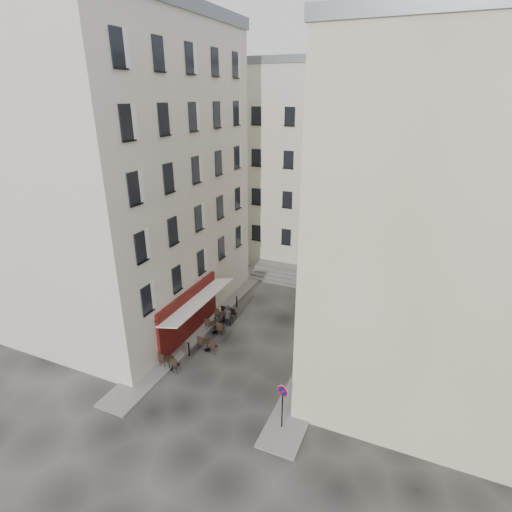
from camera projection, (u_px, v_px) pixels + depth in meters
The scene contains 18 objects.
ground at pixel (241, 359), 25.42m from camera, with size 90.00×90.00×0.00m, color black.
sidewalk_left at pixel (211, 315), 30.46m from camera, with size 2.00×22.00×0.12m, color slate.
sidewalk_right at pixel (323, 349), 26.29m from camera, with size 2.00×18.00×0.12m, color slate.
building_left at pixel (123, 177), 27.99m from camera, with size 12.20×16.20×20.60m.
building_right at pixel (447, 224), 21.05m from camera, with size 12.20×14.20×18.60m.
building_back at pixel (315, 166), 38.48m from camera, with size 18.20×10.20×18.60m.
cafe_storefront at pixel (190, 312), 27.16m from camera, with size 1.74×7.30×3.50m.
stone_steps at pixel (301, 277), 35.97m from camera, with size 9.00×3.15×0.80m.
bollard_near at pixel (189, 349), 25.57m from camera, with size 0.12×0.12×0.98m.
bollard_mid at pixel (215, 322), 28.55m from camera, with size 0.12×0.12×0.98m.
bollard_far at pixel (237, 301), 31.53m from camera, with size 0.12×0.12×0.98m.
no_parking_sign at pixel (282, 399), 19.43m from camera, with size 0.58×0.22×2.64m.
bistro_table_a at pixel (170, 362), 24.32m from camera, with size 1.40×0.66×0.99m.
bistro_table_b at pixel (208, 344), 26.10m from camera, with size 1.36×0.64×0.96m.
bistro_table_c at pixel (215, 326), 28.05m from camera, with size 1.43×0.67×1.01m.
bistro_table_d at pixel (224, 316), 29.38m from camera, with size 1.39×0.65×0.98m.
bistro_table_e at pixel (229, 312), 30.05m from camera, with size 1.25×0.58×0.88m.
pedestrian at pixel (228, 315), 28.87m from camera, with size 0.61×0.40×1.67m, color black.
Camera 1 is at (9.24, -19.01, 15.61)m, focal length 28.00 mm.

